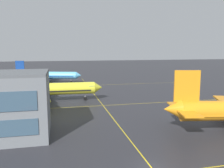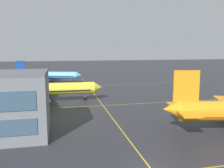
% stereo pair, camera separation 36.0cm
% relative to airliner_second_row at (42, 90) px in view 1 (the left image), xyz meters
% --- Properties ---
extents(ground_plane, '(600.00, 600.00, 0.00)m').
position_rel_airliner_second_row_xyz_m(ground_plane, '(17.83, -45.69, -4.01)').
color(ground_plane, '#28282D').
extents(airliner_second_row, '(37.74, 32.62, 11.76)m').
position_rel_airliner_second_row_xyz_m(airliner_second_row, '(0.00, 0.00, 0.00)').
color(airliner_second_row, yellow).
rests_on(airliner_second_row, ground).
extents(airliner_third_row, '(33.89, 28.92, 10.72)m').
position_rel_airliner_second_row_xyz_m(airliner_third_row, '(-0.81, 44.18, -0.35)').
color(airliner_third_row, '#5BB7E5').
rests_on(airliner_third_row, ground).
extents(taxiway_markings, '(117.34, 129.28, 0.01)m').
position_rel_airliner_second_row_xyz_m(taxiway_markings, '(17.83, -8.52, -4.01)').
color(taxiway_markings, yellow).
rests_on(taxiway_markings, ground).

